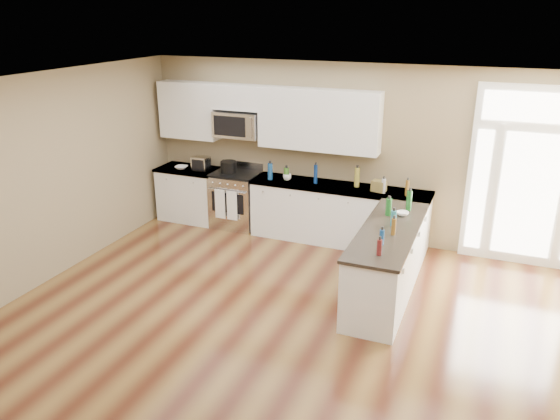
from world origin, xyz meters
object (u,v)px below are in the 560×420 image
at_px(kitchen_range, 236,199).
at_px(stockpot, 229,166).
at_px(toaster_oven, 201,163).
at_px(peninsula_cabinet, 387,264).

bearing_deg(kitchen_range, stockpot, -179.27).
height_order(kitchen_range, toaster_oven, toaster_oven).
height_order(peninsula_cabinet, toaster_oven, toaster_oven).
height_order(peninsula_cabinet, kitchen_range, kitchen_range).
bearing_deg(peninsula_cabinet, toaster_oven, 158.05).
height_order(kitchen_range, stockpot, stockpot).
relative_size(kitchen_range, stockpot, 4.00).
xyz_separation_m(stockpot, toaster_oven, (-0.52, -0.02, 0.00)).
relative_size(kitchen_range, toaster_oven, 3.90).
distance_m(peninsula_cabinet, toaster_oven, 3.87).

